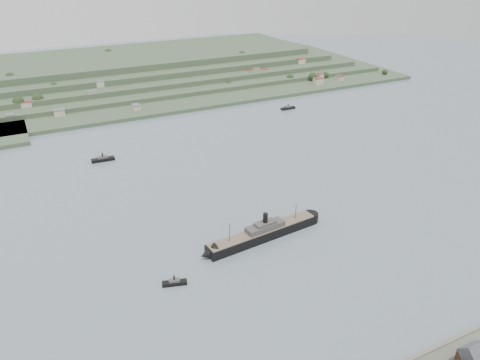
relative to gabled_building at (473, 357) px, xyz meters
name	(u,v)px	position (x,y,z in m)	size (l,w,h in m)	color
ground	(247,215)	(-27.50, 164.00, -8.19)	(1400.00, 1400.00, 0.00)	slate
gabled_building	(473,357)	(0.00, 0.00, 0.00)	(10.40, 10.18, 14.09)	#402316
far_peninsula	(136,72)	(0.41, 557.10, 3.69)	(760.00, 309.00, 30.00)	#354B32
steamship	(260,234)	(-33.79, 132.95, -4.18)	(90.33, 19.17, 21.67)	black
tugboat	(175,282)	(-98.02, 114.60, -6.67)	(14.27, 7.36, 6.21)	black
ferry_west	(103,159)	(-98.51, 302.34, -6.39)	(20.23, 6.78, 7.47)	black
ferry_east	(288,108)	(123.93, 354.38, -6.60)	(17.66, 5.08, 6.60)	black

